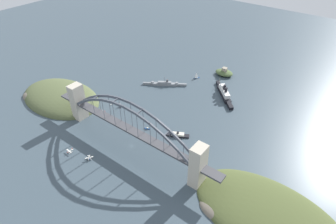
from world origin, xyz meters
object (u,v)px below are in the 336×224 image
at_px(harbor_ferry_steamer, 178,135).
at_px(small_boat_2, 103,111).
at_px(small_boat_4, 147,128).
at_px(small_boat_3, 196,75).
at_px(seaplane_taxiing_near_bridge, 89,158).
at_px(small_boat_1, 112,104).
at_px(naval_cruiser, 165,84).
at_px(harbor_arch_bridge, 130,128).
at_px(ocean_liner, 224,93).
at_px(fort_island_mid_harbor, 224,72).
at_px(seaplane_second_in_formation, 70,151).
at_px(small_boat_0, 120,104).

bearing_deg(harbor_ferry_steamer, small_boat_2, -167.99).
bearing_deg(small_boat_4, small_boat_3, 97.93).
height_order(seaplane_taxiing_near_bridge, small_boat_1, seaplane_taxiing_near_bridge).
bearing_deg(naval_cruiser, harbor_arch_bridge, -68.46).
distance_m(naval_cruiser, seaplane_taxiing_near_bridge, 198.44).
height_order(ocean_liner, small_boat_3, ocean_liner).
relative_size(fort_island_mid_harbor, small_boat_3, 2.63).
xyz_separation_m(seaplane_second_in_formation, small_boat_3, (25.22, 256.03, 3.60)).
bearing_deg(fort_island_mid_harbor, small_boat_3, -129.84).
bearing_deg(fort_island_mid_harbor, small_boat_2, -112.61).
bearing_deg(naval_cruiser, small_boat_3, 60.63).
relative_size(naval_cruiser, seaplane_taxiing_near_bridge, 7.09).
distance_m(harbor_arch_bridge, harbor_ferry_steamer, 69.73).
relative_size(ocean_liner, seaplane_taxiing_near_bridge, 6.78).
distance_m(ocean_liner, fort_island_mid_harbor, 70.91).
bearing_deg(small_boat_2, small_boat_4, 8.50).
xyz_separation_m(ocean_liner, seaplane_second_in_formation, (-92.94, -234.55, -3.35)).
distance_m(naval_cruiser, small_boat_0, 94.58).
distance_m(small_boat_2, small_boat_4, 78.40).
height_order(naval_cruiser, fort_island_mid_harbor, naval_cruiser).
xyz_separation_m(ocean_liner, seaplane_taxiing_near_bridge, (-64.43, -227.18, -3.35)).
xyz_separation_m(harbor_arch_bridge, seaplane_second_in_formation, (-53.34, -56.19, -27.11)).
height_order(naval_cruiser, small_boat_4, naval_cruiser).
relative_size(naval_cruiser, small_boat_0, 6.93).
bearing_deg(small_boat_0, ocean_liner, 47.73).
xyz_separation_m(ocean_liner, small_boat_1, (-129.09, -127.30, -4.85)).
bearing_deg(small_boat_4, harbor_ferry_steamer, 18.10).
bearing_deg(harbor_ferry_steamer, seaplane_second_in_formation, -129.90).
relative_size(harbor_arch_bridge, small_boat_4, 35.12).
bearing_deg(naval_cruiser, fort_island_mid_harbor, 55.73).
bearing_deg(small_boat_1, harbor_arch_bridge, -29.71).
xyz_separation_m(ocean_liner, small_boat_2, (-122.71, -151.73, -2.16)).
xyz_separation_m(small_boat_2, small_boat_4, (77.50, 11.59, -2.44)).
distance_m(seaplane_second_in_formation, small_boat_4, 105.79).
bearing_deg(naval_cruiser, small_boat_1, -108.23).
bearing_deg(small_boat_4, harbor_arch_bridge, -81.65).
height_order(seaplane_taxiing_near_bridge, seaplane_second_in_formation, seaplane_taxiing_near_bridge).
xyz_separation_m(naval_cruiser, fort_island_mid_harbor, (64.06, 94.03, 2.13)).
bearing_deg(small_boat_4, small_boat_2, -171.50).
relative_size(harbor_ferry_steamer, seaplane_taxiing_near_bridge, 3.24).
height_order(small_boat_1, small_boat_4, small_boat_4).
bearing_deg(harbor_ferry_steamer, harbor_arch_bridge, -125.53).
height_order(seaplane_second_in_formation, small_boat_3, small_boat_3).
relative_size(seaplane_second_in_formation, small_boat_0, 1.02).
height_order(small_boat_1, small_boat_3, small_boat_3).
height_order(ocean_liner, fort_island_mid_harbor, ocean_liner).
bearing_deg(seaplane_second_in_formation, fort_island_mid_harbor, 78.68).
bearing_deg(naval_cruiser, harbor_ferry_steamer, -44.80).
relative_size(small_boat_2, small_boat_3, 0.62).
bearing_deg(small_boat_1, naval_cruiser, 71.77).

